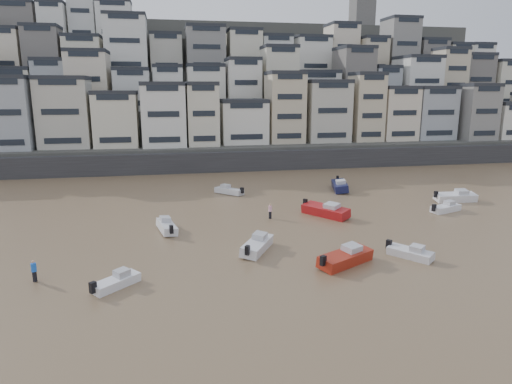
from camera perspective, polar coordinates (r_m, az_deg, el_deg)
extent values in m
cube|color=#38383A|center=(82.09, -1.65, 3.93)|extent=(140.00, 3.00, 3.50)
cube|color=#4C4C47|center=(89.76, 0.79, 4.86)|extent=(140.00, 14.00, 4.00)
cube|color=#4C4C47|center=(101.12, -0.58, 7.48)|extent=(140.00, 14.00, 10.00)
cube|color=#4C4C47|center=(112.63, -1.69, 10.06)|extent=(140.00, 14.00, 18.00)
cube|color=#4C4C47|center=(124.37, -2.61, 12.16)|extent=(140.00, 16.00, 26.00)
cube|color=#4C4C47|center=(138.24, -3.48, 13.46)|extent=(140.00, 18.00, 32.00)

